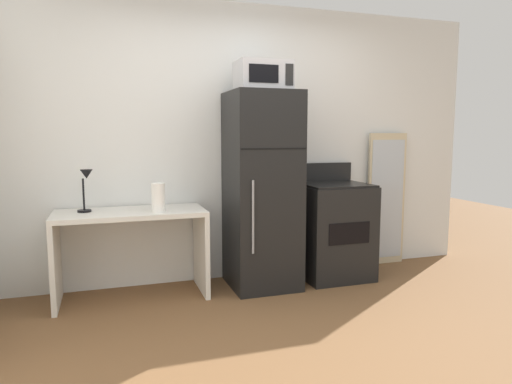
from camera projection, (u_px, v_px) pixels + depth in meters
name	position (u px, v px, depth m)	size (l,w,h in m)	color
ground_plane	(311.00, 349.00, 2.98)	(12.00, 12.00, 0.00)	brown
wall_back_white	(238.00, 143.00, 4.42)	(5.00, 0.10, 2.60)	silver
desk	(131.00, 237.00, 3.86)	(1.24, 0.56, 0.75)	silver
desk_lamp	(86.00, 183.00, 3.74)	(0.14, 0.12, 0.35)	black
paper_towel_roll	(158.00, 198.00, 3.76)	(0.11, 0.11, 0.24)	white
refrigerator	(262.00, 191.00, 4.14)	(0.59, 0.66, 1.76)	black
microwave	(263.00, 76.00, 4.00)	(0.46, 0.35, 0.26)	#B7B7BC
oven_range	(333.00, 230.00, 4.44)	(0.65, 0.61, 1.10)	black
leaning_mirror	(386.00, 199.00, 4.89)	(0.44, 0.03, 1.40)	#C6B793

